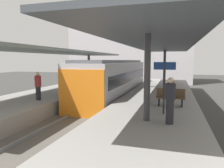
# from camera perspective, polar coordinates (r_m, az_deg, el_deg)

# --- Properties ---
(ground_plane) EXTENTS (80.00, 80.00, 0.00)m
(ground_plane) POSITION_cam_1_polar(r_m,az_deg,el_deg) (14.17, -3.82, -7.10)
(ground_plane) COLOR #383835
(platform_left) EXTENTS (4.40, 28.00, 1.00)m
(platform_left) POSITION_cam_1_polar(r_m,az_deg,el_deg) (15.77, -16.92, -4.13)
(platform_left) COLOR gray
(platform_left) RESTS_ON ground_plane
(platform_right) EXTENTS (4.40, 28.00, 1.00)m
(platform_right) POSITION_cam_1_polar(r_m,az_deg,el_deg) (13.25, 11.85, -5.95)
(platform_right) COLOR gray
(platform_right) RESTS_ON ground_plane
(track_ballast) EXTENTS (3.20, 28.00, 0.20)m
(track_ballast) POSITION_cam_1_polar(r_m,az_deg,el_deg) (14.15, -3.82, -6.71)
(track_ballast) COLOR #59544C
(track_ballast) RESTS_ON ground_plane
(rail_near_side) EXTENTS (0.08, 28.00, 0.14)m
(rail_near_side) POSITION_cam_1_polar(r_m,az_deg,el_deg) (14.37, -6.53, -5.84)
(rail_near_side) COLOR slate
(rail_near_side) RESTS_ON track_ballast
(rail_far_side) EXTENTS (0.08, 28.00, 0.14)m
(rail_far_side) POSITION_cam_1_polar(r_m,az_deg,el_deg) (13.88, -1.02, -6.23)
(rail_far_side) COLOR slate
(rail_far_side) RESTS_ON track_ballast
(commuter_train) EXTENTS (2.78, 13.54, 3.10)m
(commuter_train) POSITION_cam_1_polar(r_m,az_deg,el_deg) (17.84, 0.82, 1.30)
(commuter_train) COLOR #ADADB2
(commuter_train) RESTS_ON track_ballast
(canopy_left) EXTENTS (4.18, 21.00, 3.01)m
(canopy_left) POSITION_cam_1_polar(r_m,az_deg,el_deg) (16.72, -14.63, 8.19)
(canopy_left) COLOR #333335
(canopy_left) RESTS_ON platform_left
(canopy_right) EXTENTS (4.18, 21.00, 3.41)m
(canopy_right) POSITION_cam_1_polar(r_m,az_deg,el_deg) (14.39, 12.66, 10.14)
(canopy_right) COLOR #333335
(canopy_right) RESTS_ON platform_right
(platform_bench) EXTENTS (1.40, 0.41, 0.86)m
(platform_bench) POSITION_cam_1_polar(r_m,az_deg,el_deg) (11.16, 15.24, -3.29)
(platform_bench) COLOR black
(platform_bench) RESTS_ON platform_right
(platform_sign) EXTENTS (0.90, 0.08, 2.21)m
(platform_sign) POSITION_cam_1_polar(r_m,az_deg,el_deg) (9.26, 13.73, 2.06)
(platform_sign) COLOR #262628
(platform_sign) RESTS_ON platform_right
(litter_bin) EXTENTS (0.44, 0.44, 0.80)m
(litter_bin) POSITION_cam_1_polar(r_m,az_deg,el_deg) (16.17, 15.40, -0.61)
(litter_bin) COLOR maroon
(litter_bin) RESTS_ON platform_right
(passenger_near_bench) EXTENTS (0.36, 0.36, 1.68)m
(passenger_near_bench) POSITION_cam_1_polar(r_m,az_deg,el_deg) (7.94, 15.17, -4.12)
(passenger_near_bench) COLOR #232328
(passenger_near_bench) RESTS_ON platform_right
(passenger_mid_platform) EXTENTS (0.36, 0.36, 1.59)m
(passenger_mid_platform) POSITION_cam_1_polar(r_m,az_deg,el_deg) (18.72, 9.55, 1.74)
(passenger_mid_platform) COLOR #998460
(passenger_mid_platform) RESTS_ON platform_right
(passenger_far_end) EXTENTS (0.36, 0.36, 1.62)m
(passenger_far_end) POSITION_cam_1_polar(r_m,az_deg,el_deg) (13.01, -19.02, -0.40)
(passenger_far_end) COLOR #232328
(passenger_far_end) RESTS_ON platform_left
(station_building_backdrop) EXTENTS (18.00, 6.00, 11.00)m
(station_building_backdrop) POSITION_cam_1_polar(r_m,az_deg,el_deg) (33.68, 4.95, 10.04)
(station_building_backdrop) COLOR #B7B2B7
(station_building_backdrop) RESTS_ON ground_plane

